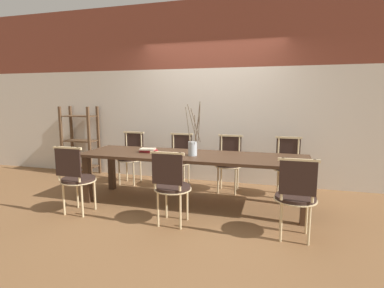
% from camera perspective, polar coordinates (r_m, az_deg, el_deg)
% --- Properties ---
extents(ground_plane, '(16.00, 16.00, 0.00)m').
position_cam_1_polar(ground_plane, '(4.41, 0.00, -11.32)').
color(ground_plane, brown).
extents(wall_rear, '(12.00, 0.06, 3.20)m').
position_cam_1_polar(wall_rear, '(5.41, 3.83, 9.64)').
color(wall_rear, beige).
rests_on(wall_rear, ground_plane).
extents(dining_table, '(3.19, 0.88, 0.72)m').
position_cam_1_polar(dining_table, '(4.23, 0.00, -3.08)').
color(dining_table, '#422B1C').
rests_on(dining_table, ground_plane).
extents(chair_near_leftend, '(0.45, 0.45, 0.91)m').
position_cam_1_polar(chair_near_leftend, '(4.19, -21.22, -5.78)').
color(chair_near_leftend, black).
rests_on(chair_near_leftend, ground_plane).
extents(chair_near_left, '(0.45, 0.45, 0.91)m').
position_cam_1_polar(chair_near_left, '(3.57, -3.94, -7.66)').
color(chair_near_left, black).
rests_on(chair_near_left, ground_plane).
extents(chair_near_center, '(0.45, 0.45, 0.91)m').
position_cam_1_polar(chair_near_center, '(3.38, 19.19, -9.08)').
color(chair_near_center, black).
rests_on(chair_near_center, ground_plane).
extents(chair_far_leftend, '(0.45, 0.45, 0.91)m').
position_cam_1_polar(chair_far_leftend, '(5.45, -11.56, -2.11)').
color(chair_far_leftend, black).
rests_on(chair_far_leftend, ground_plane).
extents(chair_far_left, '(0.45, 0.45, 0.91)m').
position_cam_1_polar(chair_far_left, '(5.10, -2.44, -2.67)').
color(chair_far_left, black).
rests_on(chair_far_left, ground_plane).
extents(chair_far_center, '(0.45, 0.45, 0.91)m').
position_cam_1_polar(chair_far_center, '(4.91, 7.02, -3.18)').
color(chair_far_center, black).
rests_on(chair_far_center, ground_plane).
extents(chair_far_right, '(0.45, 0.45, 0.91)m').
position_cam_1_polar(chair_far_right, '(4.86, 17.79, -3.66)').
color(chair_far_right, black).
rests_on(chair_far_right, ground_plane).
extents(vase_centerpiece, '(0.23, 0.24, 0.74)m').
position_cam_1_polar(vase_centerpiece, '(4.11, 0.14, -0.59)').
color(vase_centerpiece, '#B2BCC1').
rests_on(vase_centerpiece, dining_table).
extents(book_stack, '(0.25, 0.19, 0.06)m').
position_cam_1_polar(book_stack, '(4.44, -8.34, -1.20)').
color(book_stack, maroon).
rests_on(book_stack, dining_table).
extents(shelving_rack, '(0.67, 0.35, 1.35)m').
position_cam_1_polar(shelving_rack, '(6.33, -20.51, 0.55)').
color(shelving_rack, '#513823').
rests_on(shelving_rack, ground_plane).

